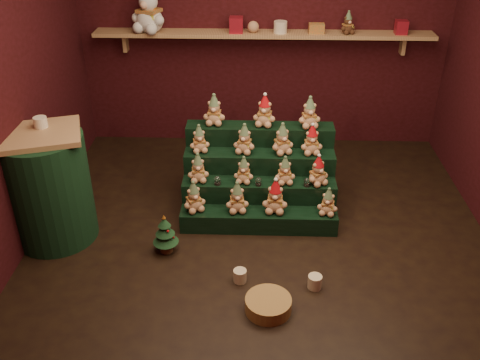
{
  "coord_description": "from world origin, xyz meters",
  "views": [
    {
      "loc": [
        -0.05,
        -3.79,
        2.84
      ],
      "look_at": [
        -0.19,
        0.25,
        0.45
      ],
      "focal_mm": 40.0,
      "sensor_mm": 36.0,
      "label": 1
    }
  ],
  "objects_px": {
    "riser_tier_front": "(259,220)",
    "wicker_basket": "(268,305)",
    "snow_globe_b": "(258,181)",
    "brown_bear": "(348,23)",
    "snow_globe_c": "(307,182)",
    "side_table": "(49,187)",
    "mini_christmas_tree": "(165,234)",
    "mug_left": "(240,276)",
    "mug_right": "(315,282)",
    "white_bear": "(149,6)",
    "snow_globe_a": "(217,181)"
  },
  "relations": [
    {
      "from": "side_table",
      "to": "wicker_basket",
      "type": "bearing_deg",
      "value": -43.08
    },
    {
      "from": "mini_christmas_tree",
      "to": "mug_right",
      "type": "relative_size",
      "value": 3.36
    },
    {
      "from": "mini_christmas_tree",
      "to": "mug_left",
      "type": "xyz_separation_m",
      "value": [
        0.64,
        -0.36,
        -0.13
      ]
    },
    {
      "from": "snow_globe_c",
      "to": "brown_bear",
      "type": "height_order",
      "value": "brown_bear"
    },
    {
      "from": "riser_tier_front",
      "to": "mug_right",
      "type": "height_order",
      "value": "riser_tier_front"
    },
    {
      "from": "mini_christmas_tree",
      "to": "brown_bear",
      "type": "distance_m",
      "value": 2.92
    },
    {
      "from": "white_bear",
      "to": "brown_bear",
      "type": "height_order",
      "value": "white_bear"
    },
    {
      "from": "snow_globe_b",
      "to": "mug_right",
      "type": "relative_size",
      "value": 0.7
    },
    {
      "from": "mug_left",
      "to": "riser_tier_front",
      "type": "bearing_deg",
      "value": 78.75
    },
    {
      "from": "snow_globe_c",
      "to": "mini_christmas_tree",
      "type": "height_order",
      "value": "snow_globe_c"
    },
    {
      "from": "snow_globe_c",
      "to": "mini_christmas_tree",
      "type": "distance_m",
      "value": 1.33
    },
    {
      "from": "snow_globe_b",
      "to": "brown_bear",
      "type": "height_order",
      "value": "brown_bear"
    },
    {
      "from": "snow_globe_c",
      "to": "side_table",
      "type": "distance_m",
      "value": 2.23
    },
    {
      "from": "riser_tier_front",
      "to": "mini_christmas_tree",
      "type": "distance_m",
      "value": 0.86
    },
    {
      "from": "riser_tier_front",
      "to": "snow_globe_a",
      "type": "height_order",
      "value": "snow_globe_a"
    },
    {
      "from": "riser_tier_front",
      "to": "mug_right",
      "type": "distance_m",
      "value": 0.89
    },
    {
      "from": "side_table",
      "to": "white_bear",
      "type": "relative_size",
      "value": 1.9
    },
    {
      "from": "mini_christmas_tree",
      "to": "brown_bear",
      "type": "xyz_separation_m",
      "value": [
        1.68,
        2.03,
        1.25
      ]
    },
    {
      "from": "riser_tier_front",
      "to": "wicker_basket",
      "type": "relative_size",
      "value": 4.07
    },
    {
      "from": "snow_globe_c",
      "to": "side_table",
      "type": "xyz_separation_m",
      "value": [
        -2.2,
        -0.32,
        0.1
      ]
    },
    {
      "from": "wicker_basket",
      "to": "snow_globe_a",
      "type": "bearing_deg",
      "value": 110.69
    },
    {
      "from": "riser_tier_front",
      "to": "wicker_basket",
      "type": "height_order",
      "value": "riser_tier_front"
    },
    {
      "from": "riser_tier_front",
      "to": "snow_globe_c",
      "type": "bearing_deg",
      "value": 20.6
    },
    {
      "from": "snow_globe_b",
      "to": "white_bear",
      "type": "height_order",
      "value": "white_bear"
    },
    {
      "from": "mug_left",
      "to": "snow_globe_c",
      "type": "bearing_deg",
      "value": 57.08
    },
    {
      "from": "wicker_basket",
      "to": "side_table",
      "type": "bearing_deg",
      "value": 154.81
    },
    {
      "from": "side_table",
      "to": "white_bear",
      "type": "bearing_deg",
      "value": 53.8
    },
    {
      "from": "side_table",
      "to": "mug_right",
      "type": "distance_m",
      "value": 2.34
    },
    {
      "from": "mug_right",
      "to": "white_bear",
      "type": "height_order",
      "value": "white_bear"
    },
    {
      "from": "snow_globe_b",
      "to": "wicker_basket",
      "type": "xyz_separation_m",
      "value": [
        0.08,
        -1.19,
        -0.35
      ]
    },
    {
      "from": "wicker_basket",
      "to": "white_bear",
      "type": "bearing_deg",
      "value": 114.71
    },
    {
      "from": "mug_right",
      "to": "brown_bear",
      "type": "bearing_deg",
      "value": 79.44
    },
    {
      "from": "side_table",
      "to": "mug_left",
      "type": "bearing_deg",
      "value": -36.67
    },
    {
      "from": "mini_christmas_tree",
      "to": "brown_bear",
      "type": "relative_size",
      "value": 1.63
    },
    {
      "from": "mug_left",
      "to": "mug_right",
      "type": "relative_size",
      "value": 0.95
    },
    {
      "from": "snow_globe_b",
      "to": "brown_bear",
      "type": "bearing_deg",
      "value": 59.2
    },
    {
      "from": "riser_tier_front",
      "to": "mini_christmas_tree",
      "type": "xyz_separation_m",
      "value": [
        -0.78,
        -0.36,
        0.09
      ]
    },
    {
      "from": "brown_bear",
      "to": "wicker_basket",
      "type": "bearing_deg",
      "value": -129.47
    },
    {
      "from": "mini_christmas_tree",
      "to": "white_bear",
      "type": "bearing_deg",
      "value": 100.84
    },
    {
      "from": "snow_globe_a",
      "to": "mug_right",
      "type": "bearing_deg",
      "value": -48.84
    },
    {
      "from": "wicker_basket",
      "to": "brown_bear",
      "type": "relative_size",
      "value": 1.52
    },
    {
      "from": "mug_right",
      "to": "white_bear",
      "type": "distance_m",
      "value": 3.3
    },
    {
      "from": "riser_tier_front",
      "to": "wicker_basket",
      "type": "bearing_deg",
      "value": -85.8
    },
    {
      "from": "snow_globe_b",
      "to": "mug_left",
      "type": "xyz_separation_m",
      "value": [
        -0.14,
        -0.88,
        -0.35
      ]
    },
    {
      "from": "side_table",
      "to": "mini_christmas_tree",
      "type": "bearing_deg",
      "value": -28.96
    },
    {
      "from": "snow_globe_a",
      "to": "brown_bear",
      "type": "relative_size",
      "value": 0.36
    },
    {
      "from": "mug_left",
      "to": "mini_christmas_tree",
      "type": "bearing_deg",
      "value": 150.52
    },
    {
      "from": "mug_left",
      "to": "white_bear",
      "type": "distance_m",
      "value": 3.02
    },
    {
      "from": "snow_globe_a",
      "to": "snow_globe_b",
      "type": "distance_m",
      "value": 0.37
    },
    {
      "from": "snow_globe_b",
      "to": "snow_globe_a",
      "type": "bearing_deg",
      "value": 180.0
    }
  ]
}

